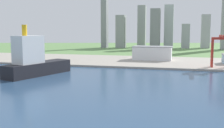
% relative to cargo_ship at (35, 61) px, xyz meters
% --- Properties ---
extents(ground_plane, '(2400.00, 2400.00, 0.00)m').
position_rel_cargo_ship_xyz_m(ground_plane, '(120.92, -42.96, -15.16)').
color(ground_plane, '#628C4E').
extents(water_bay, '(840.00, 360.00, 0.15)m').
position_rel_cargo_ship_xyz_m(water_bay, '(120.92, -102.96, -15.09)').
color(water_bay, '#2D4C70').
rests_on(water_bay, ground).
extents(industrial_pier, '(840.00, 140.00, 2.50)m').
position_rel_cargo_ship_xyz_m(industrial_pier, '(120.92, 147.04, -13.91)').
color(industrial_pier, '#A79E91').
rests_on(industrial_pier, ground).
extents(cargo_ship, '(42.91, 81.13, 52.37)m').
position_rel_cargo_ship_xyz_m(cargo_ship, '(0.00, 0.00, 0.00)').
color(cargo_ship, black).
rests_on(cargo_ship, water_bay).
extents(port_crane_red, '(21.02, 38.30, 38.88)m').
position_rel_cargo_ship_xyz_m(port_crane_red, '(191.94, 97.65, 14.77)').
color(port_crane_red, '#B72D23').
rests_on(port_crane_red, industrial_pier).
extents(warehouse_main, '(57.97, 30.49, 20.46)m').
position_rel_cargo_ship_xyz_m(warehouse_main, '(103.56, 163.75, -2.41)').
color(warehouse_main, white).
rests_on(warehouse_main, industrial_pier).
extents(distant_skyline, '(321.94, 77.76, 144.65)m').
position_rel_cargo_ship_xyz_m(distant_skyline, '(102.02, 473.00, 38.85)').
color(distant_skyline, gray).
rests_on(distant_skyline, ground).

